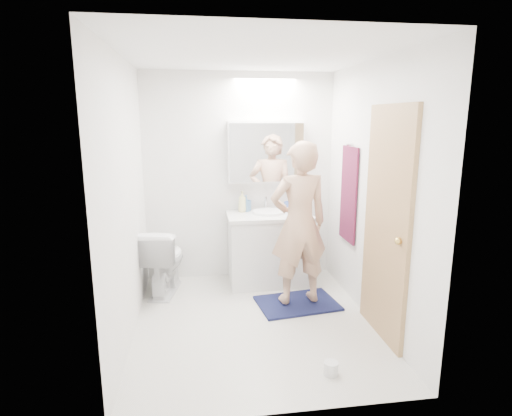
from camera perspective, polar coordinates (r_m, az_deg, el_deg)
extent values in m
plane|color=silver|center=(4.07, -0.20, -15.38)|extent=(2.50, 2.50, 0.00)
plane|color=white|center=(3.64, -0.23, 20.32)|extent=(2.50, 2.50, 0.00)
plane|color=white|center=(4.90, -2.26, 4.16)|extent=(2.50, 0.00, 2.50)
plane|color=white|center=(2.47, 3.85, -3.95)|extent=(2.50, 0.00, 2.50)
plane|color=white|center=(3.69, -17.40, 0.92)|extent=(0.00, 2.50, 2.50)
plane|color=white|center=(3.98, 15.70, 1.82)|extent=(0.00, 2.50, 2.50)
cube|color=silver|center=(4.85, 1.75, -5.77)|extent=(0.90, 0.55, 0.78)
cube|color=silver|center=(4.74, 1.79, -1.04)|extent=(0.95, 0.58, 0.04)
cylinder|color=white|center=(4.76, 1.73, -0.55)|extent=(0.36, 0.36, 0.03)
cylinder|color=#B9BABE|center=(4.93, 1.35, 0.67)|extent=(0.02, 0.02, 0.16)
cube|color=white|center=(4.83, 1.37, 7.64)|extent=(0.88, 0.14, 0.70)
cube|color=silver|center=(4.76, 1.53, 7.56)|extent=(0.84, 0.01, 0.66)
imported|color=white|center=(4.69, -12.59, -6.95)|extent=(0.54, 0.79, 0.74)
cube|color=#13183D|center=(4.44, 5.66, -12.84)|extent=(0.87, 0.65, 0.02)
imported|color=tan|center=(4.15, 5.91, -2.13)|extent=(0.64, 0.47, 1.63)
cube|color=tan|center=(3.70, 17.40, -2.23)|extent=(0.04, 0.80, 2.00)
sphere|color=gold|center=(3.44, 18.88, -4.29)|extent=(0.06, 0.06, 0.06)
cube|color=black|center=(4.48, 12.55, 1.83)|extent=(0.02, 0.42, 1.00)
cylinder|color=silver|center=(4.42, 12.71, 8.47)|extent=(0.07, 0.02, 0.02)
imported|color=beige|center=(4.81, -1.90, 0.88)|extent=(0.10, 0.10, 0.24)
imported|color=#4F7DAA|center=(4.85, -1.35, 0.67)|extent=(0.12, 0.12, 0.19)
imported|color=#4061C1|center=(4.92, 4.48, 0.28)|extent=(0.13, 0.13, 0.10)
cylinder|color=silver|center=(3.39, 10.22, -20.77)|extent=(0.11, 0.11, 0.10)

